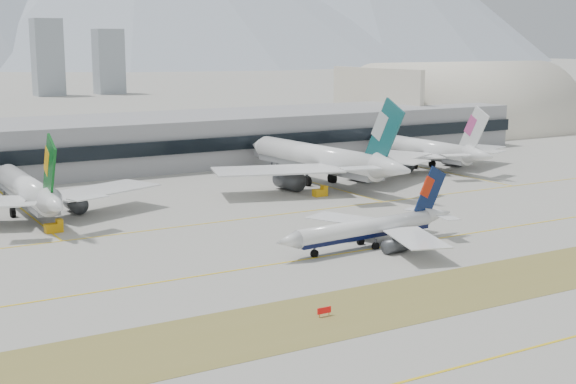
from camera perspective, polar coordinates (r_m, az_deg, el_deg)
ground at (r=150.35m, az=2.89°, el=-3.96°), size 3000.00×3000.00×0.00m
apron_markings at (r=111.25m, az=18.48°, el=-9.77°), size 360.00×122.22×0.06m
taxiing_airliner at (r=150.94m, az=5.93°, el=-2.61°), size 42.21×36.58×14.17m
widebody_eva at (r=184.90m, az=-17.94°, el=0.02°), size 57.99×56.51×20.66m
widebody_cathay at (r=215.16m, az=2.47°, el=2.27°), size 70.45×69.13×25.18m
widebody_china_air at (r=247.63m, az=9.78°, el=2.94°), size 58.12×56.65×20.71m
terminal at (r=251.49m, az=-11.56°, el=3.45°), size 280.00×43.10×15.00m
hangar at (r=349.64m, az=12.09°, el=4.16°), size 91.00×60.00×60.00m
hold_sign_left at (r=113.11m, az=2.59°, el=-8.42°), size 2.20×0.15×1.35m
gse_c at (r=199.96m, az=2.33°, el=-0.00°), size 3.55×2.00×2.60m
gse_b at (r=168.60m, az=-16.27°, el=-2.41°), size 3.55×2.00×2.60m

